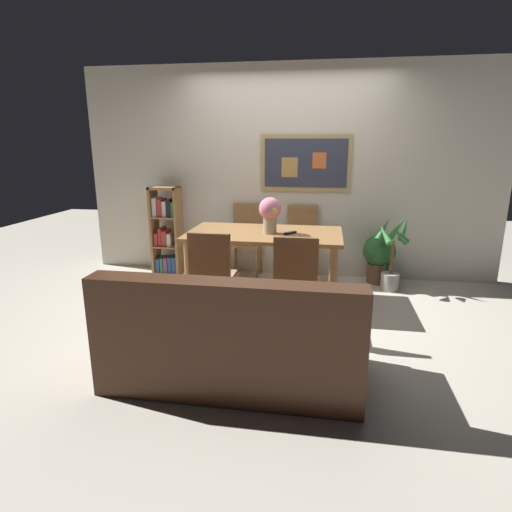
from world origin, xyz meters
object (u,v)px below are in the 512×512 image
at_px(dining_chair_far_left, 247,234).
at_px(tv_remote, 290,233).
at_px(dining_chair_near_right, 296,276).
at_px(flower_vase, 270,212).
at_px(leather_couch, 233,341).
at_px(bookshelf, 167,233).
at_px(dining_table, 264,240).
at_px(potted_ivy, 379,256).
at_px(potted_palm, 392,256).
at_px(dining_chair_far_right, 302,237).
at_px(dining_chair_near_left, 213,271).

height_order(dining_chair_far_left, tv_remote, dining_chair_far_left).
distance_m(dining_chair_far_left, dining_chair_near_right, 1.81).
distance_m(dining_chair_near_right, flower_vase, 0.95).
xyz_separation_m(dining_chair_near_right, flower_vase, (-0.34, 0.77, 0.44)).
bearing_deg(leather_couch, bookshelf, 120.23).
xyz_separation_m(dining_table, potted_ivy, (1.30, 0.78, -0.32)).
height_order(potted_palm, flower_vase, flower_vase).
bearing_deg(dining_chair_far_right, potted_palm, -15.55).
xyz_separation_m(dining_chair_near_left, dining_chair_near_right, (0.77, -0.04, 0.00)).
bearing_deg(dining_chair_far_right, dining_chair_near_right, -88.23).
distance_m(dining_chair_near_right, potted_palm, 1.68).
bearing_deg(potted_palm, potted_ivy, 113.77).
relative_size(dining_chair_far_right, potted_palm, 1.02).
distance_m(dining_table, potted_ivy, 1.55).
xyz_separation_m(dining_chair_far_left, bookshelf, (-1.03, -0.12, 0.01)).
bearing_deg(dining_table, dining_chair_near_left, -115.36).
distance_m(dining_chair_far_left, flower_vase, 1.06).
distance_m(dining_table, potted_palm, 1.53).
height_order(dining_table, tv_remote, tv_remote).
bearing_deg(bookshelf, dining_chair_near_left, -55.79).
xyz_separation_m(potted_palm, tv_remote, (-1.13, -0.57, 0.36)).
relative_size(flower_vase, tv_remote, 2.50).
distance_m(flower_vase, tv_remote, 0.30).
distance_m(potted_palm, tv_remote, 1.32).
distance_m(bookshelf, tv_remote, 1.83).
relative_size(potted_ivy, potted_palm, 0.67).
relative_size(dining_chair_near_right, tv_remote, 6.04).
bearing_deg(potted_palm, flower_vase, -156.93).
xyz_separation_m(dining_chair_far_right, tv_remote, (-0.07, -0.86, 0.22)).
distance_m(dining_chair_far_right, flower_vase, 1.01).
bearing_deg(dining_chair_near_right, potted_palm, 53.15).
bearing_deg(leather_couch, flower_vase, 88.39).
relative_size(dining_chair_far_left, leather_couch, 0.51).
xyz_separation_m(potted_palm, flower_vase, (-1.34, -0.57, 0.57)).
height_order(potted_palm, tv_remote, potted_palm).
xyz_separation_m(bookshelf, potted_palm, (2.78, -0.18, -0.14)).
distance_m(dining_chair_far_left, bookshelf, 1.03).
relative_size(leather_couch, tv_remote, 11.94).
height_order(dining_table, bookshelf, bookshelf).
distance_m(dining_chair_near_right, leather_couch, 0.98).
relative_size(dining_chair_near_right, leather_couch, 0.51).
xyz_separation_m(bookshelf, potted_ivy, (2.67, 0.07, -0.20)).
bearing_deg(tv_remote, dining_chair_near_right, -80.79).
bearing_deg(flower_vase, leather_couch, -91.61).
relative_size(dining_chair_near_left, tv_remote, 6.04).
bearing_deg(dining_chair_far_right, bookshelf, -176.23).
distance_m(dining_table, bookshelf, 1.55).
bearing_deg(tv_remote, potted_palm, 26.72).
height_order(dining_chair_far_right, potted_ivy, dining_chair_far_right).
distance_m(dining_chair_far_left, potted_ivy, 1.66).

